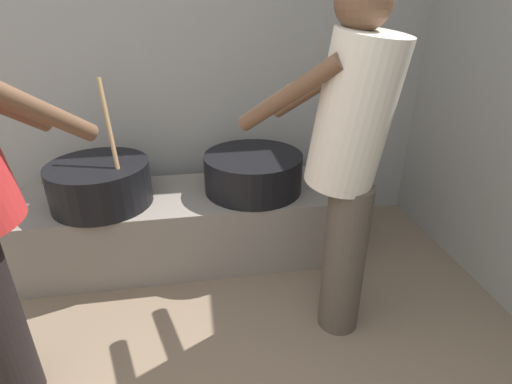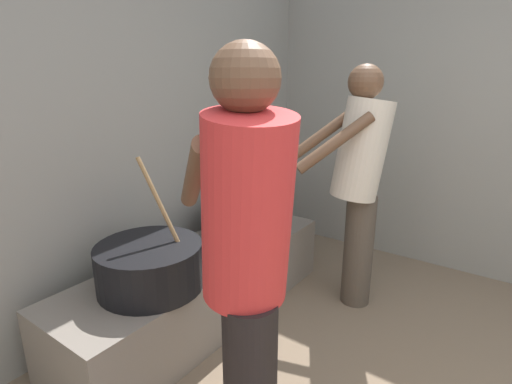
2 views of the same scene
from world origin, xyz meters
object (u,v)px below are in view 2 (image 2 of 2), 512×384
cooking_pot_secondary (245,219)px  cook_in_cream_shirt (359,175)px  cook_in_red_shirt (247,258)px  cooking_pot_main (150,266)px

cooking_pot_secondary → cook_in_cream_shirt: cook_in_cream_shirt is taller
cook_in_red_shirt → cooking_pot_main: bearing=73.6°
cooking_pot_main → cooking_pot_secondary: cooking_pot_main is taller
cooking_pot_secondary → cook_in_cream_shirt: bearing=-67.4°
cooking_pot_main → cook_in_red_shirt: 0.96m
cook_in_cream_shirt → cook_in_red_shirt: (-1.44, -0.16, 0.02)m
cooking_pot_secondary → cook_in_cream_shirt: 0.86m
cook_in_cream_shirt → cook_in_red_shirt: bearing=-173.5°
cook_in_cream_shirt → cook_in_red_shirt: size_ratio=0.98×
cooking_pot_main → cook_in_red_shirt: bearing=-106.4°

